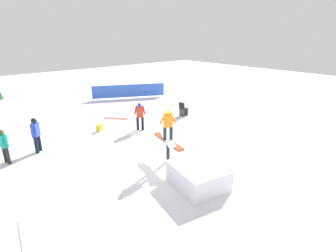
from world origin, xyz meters
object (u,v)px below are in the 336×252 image
(main_rider_on_rail, at_px, (168,126))
(bystander_teal, at_px, (4,145))
(rail_feature, at_px, (168,144))
(loose_snowboard_coral, at_px, (116,118))
(bystander_red, at_px, (140,115))
(folding_chair, at_px, (183,109))
(backpack_on_snow, at_px, (99,128))
(bystander_blue, at_px, (36,133))
(loose_snowboard_white, at_px, (27,236))

(main_rider_on_rail, xyz_separation_m, bystander_teal, (4.07, 4.96, -0.72))
(main_rider_on_rail, bearing_deg, rail_feature, 0.00)
(main_rider_on_rail, bearing_deg, loose_snowboard_coral, 15.08)
(bystander_red, relative_size, folding_chair, 1.69)
(bystander_teal, bearing_deg, backpack_on_snow, -92.34)
(main_rider_on_rail, relative_size, folding_chair, 1.67)
(bystander_red, bearing_deg, rail_feature, -69.70)
(main_rider_on_rail, distance_m, loose_snowboard_coral, 6.63)
(bystander_teal, relative_size, backpack_on_snow, 4.17)
(bystander_teal, height_order, bystander_blue, bystander_blue)
(rail_feature, distance_m, bystander_teal, 6.42)
(main_rider_on_rail, bearing_deg, loose_snowboard_white, 124.52)
(rail_feature, distance_m, folding_chair, 6.30)
(bystander_teal, bearing_deg, bystander_blue, -91.00)
(folding_chair, xyz_separation_m, backpack_on_snow, (0.92, 5.25, -0.24))
(folding_chair, height_order, backpack_on_snow, folding_chair)
(main_rider_on_rail, bearing_deg, bystander_teal, 76.86)
(main_rider_on_rail, height_order, backpack_on_snow, main_rider_on_rail)
(bystander_red, xyz_separation_m, bystander_teal, (0.33, 6.21, -0.04))
(bystander_teal, bearing_deg, loose_snowboard_coral, -84.24)
(rail_feature, bearing_deg, folding_chair, -38.24)
(rail_feature, height_order, bystander_red, bystander_red)
(backpack_on_snow, bearing_deg, folding_chair, 144.06)
(rail_feature, xyz_separation_m, loose_snowboard_white, (-0.79, 5.46, -0.74))
(loose_snowboard_coral, xyz_separation_m, loose_snowboard_white, (-7.13, 6.71, 0.00))
(loose_snowboard_white, bearing_deg, main_rider_on_rail, -74.11)
(loose_snowboard_coral, bearing_deg, bystander_blue, 70.69)
(bystander_teal, bearing_deg, folding_chair, -104.10)
(loose_snowboard_coral, bearing_deg, bystander_teal, 69.05)
(bystander_teal, relative_size, folding_chair, 1.61)
(backpack_on_snow, bearing_deg, loose_snowboard_coral, -168.76)
(main_rider_on_rail, height_order, bystander_red, main_rider_on_rail)
(main_rider_on_rail, distance_m, bystander_red, 4.00)
(main_rider_on_rail, xyz_separation_m, loose_snowboard_white, (-0.79, 5.46, -1.51))
(bystander_teal, bearing_deg, main_rider_on_rail, -143.66)
(bystander_teal, height_order, folding_chair, bystander_teal)
(rail_feature, bearing_deg, main_rider_on_rail, 0.00)
(bystander_red, bearing_deg, folding_chair, 44.68)
(bystander_red, bearing_deg, bystander_teal, -144.27)
(bystander_blue, bearing_deg, loose_snowboard_white, -158.32)
(bystander_red, height_order, loose_snowboard_coral, bystander_red)
(rail_feature, bearing_deg, bystander_red, -7.47)
(rail_feature, height_order, loose_snowboard_white, rail_feature)
(loose_snowboard_white, xyz_separation_m, folding_chair, (4.89, -10.22, 0.40))
(bystander_red, height_order, loose_snowboard_white, bystander_red)
(bystander_teal, bearing_deg, loose_snowboard_white, 159.89)
(rail_feature, distance_m, main_rider_on_rail, 0.77)
(rail_feature, bearing_deg, bystander_teal, 61.65)
(backpack_on_snow, bearing_deg, bystander_blue, -14.61)
(folding_chair, bearing_deg, loose_snowboard_white, 110.69)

